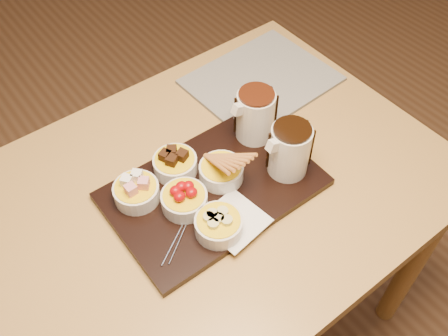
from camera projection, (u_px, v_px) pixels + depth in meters
ground at (201, 329)px, 1.69m from camera, size 5.00×5.00×0.00m
dining_table at (191, 221)px, 1.19m from camera, size 1.20×0.80×0.75m
serving_board at (213, 189)px, 1.12m from camera, size 0.46×0.30×0.02m
napkin at (234, 220)px, 1.05m from camera, size 0.13×0.13×0.00m
bowl_marshmallows at (137, 192)px, 1.07m from camera, size 0.10×0.10×0.04m
bowl_cake at (175, 165)px, 1.12m from camera, size 0.10×0.10×0.04m
bowl_strawberries at (184, 200)px, 1.06m from camera, size 0.10×0.10×0.04m
bowl_biscotti at (221, 172)px, 1.11m from camera, size 0.10×0.10×0.04m
bowl_bananas at (219, 225)px, 1.02m from camera, size 0.10×0.10×0.04m
pitcher_dark_chocolate at (289, 150)px, 1.09m from camera, size 0.09×0.09×0.12m
pitcher_milk_chocolate at (255, 116)px, 1.17m from camera, size 0.09×0.09×0.12m
fondue_skewers at (188, 215)px, 1.06m from camera, size 0.16×0.24×0.01m
newspaper at (261, 80)px, 1.36m from camera, size 0.38×0.31×0.01m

